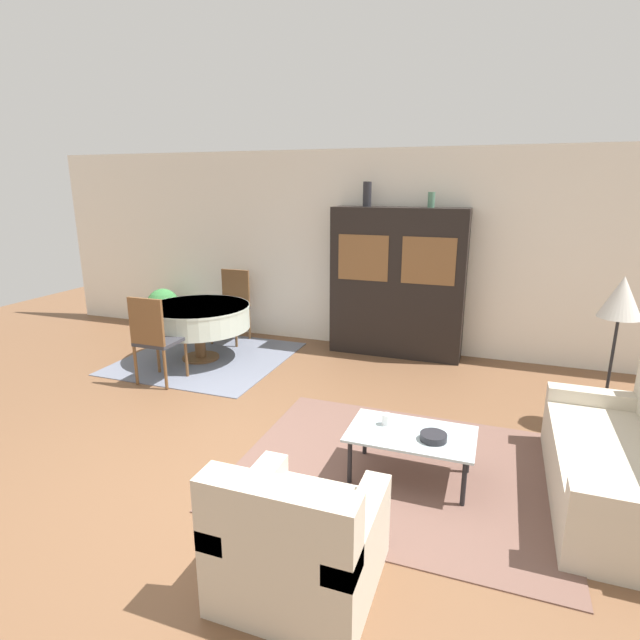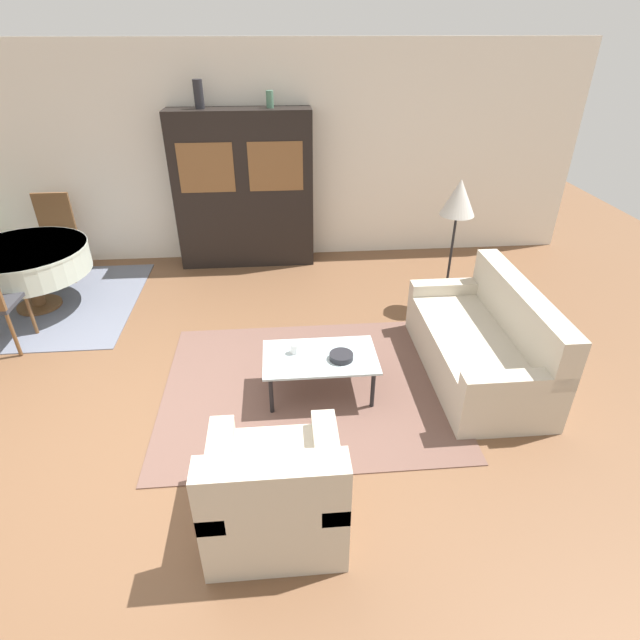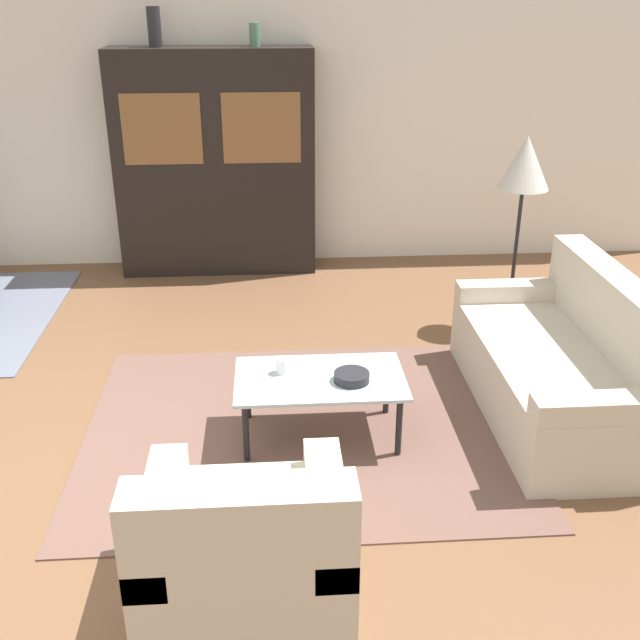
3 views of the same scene
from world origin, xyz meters
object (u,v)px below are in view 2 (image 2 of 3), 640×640
armchair (275,493)px  coffee_table (320,360)px  couch (483,344)px  display_cabinet (244,191)px  bowl (341,356)px  dining_chair_far (55,231)px  dining_table (25,261)px  vase_tall (199,94)px  vase_short (270,99)px  floor_lamp (458,202)px  cup (294,348)px

armchair → coffee_table: (0.40, 1.33, 0.05)m
couch → display_cabinet: 3.61m
armchair → bowl: armchair is taller
armchair → dining_chair_far: 4.88m
dining_table → dining_chair_far: 0.89m
coffee_table → armchair: bearing=-106.6°
vase_tall → dining_table: bearing=-150.4°
couch → bowl: couch is taller
dining_table → vase_tall: bearing=29.6°
coffee_table → vase_short: size_ratio=5.10×
vase_short → floor_lamp: bearing=-37.3°
coffee_table → cup: cup is taller
dining_table → vase_short: 3.31m
dining_chair_far → bowl: (3.27, -2.78, -0.17)m
couch → dining_table: bearing=70.3°
couch → dining_table: couch is taller
bowl → floor_lamp: bearing=47.6°
dining_chair_far → coffee_table: bearing=138.6°
display_cabinet → vase_short: size_ratio=10.35×
display_cabinet → vase_short: vase_short is taller
armchair → display_cabinet: display_cabinet is taller
dining_chair_far → vase_short: 3.13m
couch → armchair: bearing=128.5°
couch → floor_lamp: 1.58m
dining_table → vase_short: size_ratio=7.05×
couch → dining_chair_far: (-4.60, 2.54, 0.28)m
dining_table → bowl: dining_table is taller
coffee_table → dining_table: dining_table is taller
vase_tall → dining_chair_far: bearing=-173.9°
dining_chair_far → cup: size_ratio=11.18×
coffee_table → vase_tall: vase_tall is taller
bowl → vase_short: size_ratio=1.06×
armchair → vase_short: (0.06, 4.27, 1.75)m
dining_table → dining_chair_far: (0.00, 0.89, 0.01)m
couch → floor_lamp: size_ratio=1.19×
cup → bowl: (0.39, -0.13, -0.02)m
armchair → dining_chair_far: bearing=123.6°
armchair → display_cabinet: size_ratio=0.43×
display_cabinet → dining_table: bearing=-155.1°
cup → bowl: cup is taller
armchair → vase_tall: bearing=100.2°
dining_table → cup: (2.88, -1.76, -0.14)m
coffee_table → cup: 0.24m
coffee_table → bowl: 0.19m
bowl → vase_tall: bearing=114.1°
bowl → couch: bearing=10.2°
couch → vase_tall: (-2.67, 2.75, 1.81)m
vase_short → vase_tall: bearing=180.0°
armchair → cup: (0.18, 1.40, 0.13)m
display_cabinet → vase_tall: 1.22m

